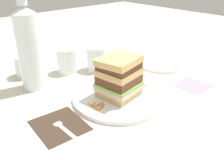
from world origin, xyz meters
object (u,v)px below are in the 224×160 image
(sandwich, at_px, (119,77))
(empty_tumbler_0, at_px, (67,61))
(empty_tumbler_1, at_px, (26,66))
(knife, at_px, (153,83))
(napkin_pink, at_px, (193,85))
(main_plate, at_px, (119,97))
(napkin_dark, at_px, (59,125))
(side_plate, at_px, (161,64))
(juice_glass, at_px, (97,60))
(fork, at_px, (64,128))
(water_bottle, at_px, (29,48))

(sandwich, xyz_separation_m, empty_tumbler_0, (-0.00, 0.28, -0.03))
(sandwich, bearing_deg, empty_tumbler_0, 90.43)
(sandwich, relative_size, empty_tumbler_1, 1.65)
(sandwich, bearing_deg, knife, -1.47)
(napkin_pink, bearing_deg, main_plate, 156.58)
(napkin_dark, xyz_separation_m, side_plate, (0.52, 0.08, 0.00))
(knife, xyz_separation_m, juice_glass, (-0.07, 0.22, 0.04))
(juice_glass, bearing_deg, sandwich, -113.59)
(fork, bearing_deg, side_plate, 10.71)
(water_bottle, distance_m, napkin_pink, 0.54)
(fork, height_order, juice_glass, juice_glass)
(fork, relative_size, knife, 0.83)
(side_plate, bearing_deg, empty_tumbler_1, 149.17)
(fork, bearing_deg, empty_tumbler_1, 78.77)
(knife, xyz_separation_m, water_bottle, (-0.31, 0.25, 0.13))
(empty_tumbler_0, bearing_deg, knife, -59.80)
(side_plate, bearing_deg, sandwich, -165.77)
(empty_tumbler_0, relative_size, empty_tumbler_1, 1.19)
(juice_glass, bearing_deg, knife, -73.49)
(main_plate, relative_size, empty_tumbler_0, 3.04)
(water_bottle, bearing_deg, juice_glass, -5.84)
(sandwich, bearing_deg, napkin_dark, 178.80)
(water_bottle, distance_m, empty_tumbler_1, 0.14)
(knife, height_order, empty_tumbler_0, empty_tumbler_0)
(empty_tumbler_1, bearing_deg, napkin_dark, -101.99)
(napkin_dark, relative_size, water_bottle, 0.45)
(main_plate, xyz_separation_m, empty_tumbler_0, (-0.00, 0.27, 0.04))
(empty_tumbler_0, distance_m, side_plate, 0.37)
(napkin_pink, bearing_deg, juice_glass, 114.97)
(main_plate, height_order, sandwich, sandwich)
(main_plate, height_order, napkin_pink, main_plate)
(knife, bearing_deg, water_bottle, 141.70)
(sandwich, bearing_deg, side_plate, 14.23)
(water_bottle, distance_m, empty_tumbler_0, 0.18)
(water_bottle, height_order, side_plate, water_bottle)
(napkin_dark, xyz_separation_m, napkin_pink, (0.45, -0.11, -0.00))
(napkin_dark, bearing_deg, water_bottle, 77.79)
(water_bottle, xyz_separation_m, empty_tumbler_1, (0.02, 0.10, -0.10))
(knife, bearing_deg, main_plate, 178.39)
(sandwich, distance_m, empty_tumbler_1, 0.37)
(juice_glass, bearing_deg, napkin_dark, -144.46)
(fork, xyz_separation_m, knife, (0.36, 0.01, -0.00))
(fork, bearing_deg, napkin_pink, -11.04)
(main_plate, xyz_separation_m, empty_tumbler_1, (-0.13, 0.35, 0.03))
(napkin_dark, xyz_separation_m, knife, (0.36, -0.01, 0.00))
(knife, bearing_deg, sandwich, 178.53)
(napkin_dark, height_order, water_bottle, water_bottle)
(fork, xyz_separation_m, side_plate, (0.52, 0.10, 0.00))
(main_plate, relative_size, water_bottle, 0.94)
(main_plate, height_order, juice_glass, juice_glass)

